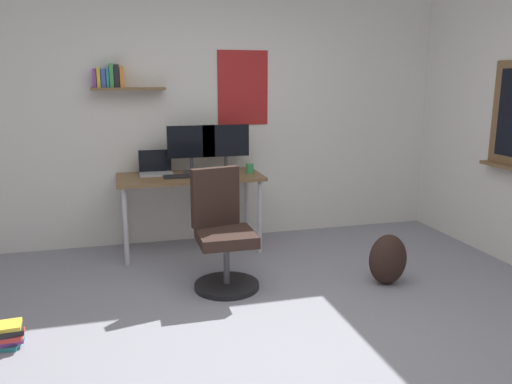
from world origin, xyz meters
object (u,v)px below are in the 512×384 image
laptop (156,169)px  backpack (388,259)px  monitor_primary (191,146)px  book_stack_on_floor (4,336)px  computer_mouse (213,174)px  monitor_secondary (226,145)px  keyboard (184,176)px  coffee_mug (250,168)px  desk (190,183)px  office_chair (223,237)px

laptop → backpack: 2.31m
monitor_primary → book_stack_on_floor: bearing=-130.8°
computer_mouse → monitor_secondary: bearing=48.1°
keyboard → computer_mouse: size_ratio=3.56×
keyboard → coffee_mug: coffee_mug is taller
laptop → book_stack_on_floor: bearing=-122.6°
laptop → computer_mouse: bearing=-23.9°
backpack → monitor_primary: bearing=135.4°
desk → keyboard: keyboard is taller
laptop → book_stack_on_floor: (-1.09, -1.70, -0.72)m
keyboard → laptop: bearing=136.0°
book_stack_on_floor → coffee_mug: bearing=37.6°
monitor_secondary → backpack: (1.04, -1.37, -0.80)m
computer_mouse → coffee_mug: 0.37m
office_chair → computer_mouse: size_ratio=9.13×
office_chair → laptop: 1.24m
desk → backpack: 1.96m
office_chair → computer_mouse: (0.09, 0.87, 0.35)m
desk → keyboard: size_ratio=3.68×
laptop → monitor_primary: bearing=-8.1°
backpack → book_stack_on_floor: backpack is taller
computer_mouse → backpack: bearing=-44.5°
desk → coffee_mug: size_ratio=14.82×
keyboard → backpack: bearing=-38.6°
computer_mouse → book_stack_on_floor: bearing=-137.5°
coffee_mug → desk: bearing=177.1°
monitor_secondary → coffee_mug: 0.33m
keyboard → book_stack_on_floor: size_ratio=1.44×
monitor_primary → coffee_mug: monitor_primary is taller
coffee_mug → backpack: size_ratio=0.22×
laptop → coffee_mug: 0.91m
backpack → desk: bearing=138.3°
monitor_secondary → office_chair: bearing=-103.5°
desk → monitor_secondary: monitor_secondary is taller
office_chair → coffee_mug: bearing=63.5°
laptop → book_stack_on_floor: laptop is taller
keyboard → coffee_mug: bearing=4.4°
monitor_primary → computer_mouse: (0.18, -0.18, -0.25)m
keyboard → computer_mouse: computer_mouse is taller
monitor_secondary → keyboard: (-0.44, -0.18, -0.26)m
desk → book_stack_on_floor: desk is taller
backpack → office_chair: bearing=166.3°
office_chair → monitor_secondary: 1.24m
laptop → monitor_primary: monitor_primary is taller
laptop → computer_mouse: size_ratio=2.98×
backpack → book_stack_on_floor: (-2.82, -0.29, -0.13)m
desk → computer_mouse: size_ratio=13.11×
monitor_primary → office_chair: bearing=-85.3°
monitor_primary → computer_mouse: monitor_primary is taller
coffee_mug → book_stack_on_floor: size_ratio=0.36×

